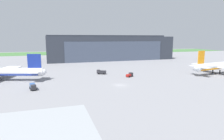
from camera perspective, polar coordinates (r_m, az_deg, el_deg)
The scene contains 7 objects.
ground_plane at distance 78.92m, azimuth 2.41°, elevation -4.48°, with size 440.00×440.00×0.00m, color gray.
grass_field_strip at distance 257.66m, azimuth -11.81°, elevation 4.96°, with size 440.00×56.00×0.08m, color #43753C.
maintenance_hangar at distance 177.88m, azimuth -0.89°, elevation 6.56°, with size 107.80×39.75×21.33m.
airliner_near_right at distance 117.82m, azimuth 28.69°, elevation 1.03°, with size 35.77×29.89×12.65m.
fuel_bowser at distance 95.95m, azimuth 5.21°, elevation -1.42°, with size 4.06×3.31×1.99m.
pushback_tractor at distance 77.74m, azimuth -22.14°, elevation -4.46°, with size 2.89×5.30×2.10m.
baggage_tug at distance 102.89m, azimuth -3.16°, elevation -0.56°, with size 5.06×3.94×2.22m.
Camera 1 is at (-26.43, -71.94, 18.83)m, focal length 31.24 mm.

